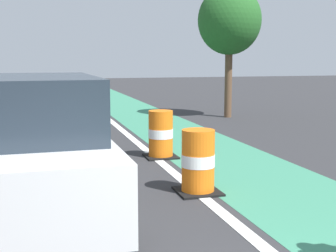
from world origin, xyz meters
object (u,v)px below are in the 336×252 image
traffic_barrel_mid (161,135)px  street_tree_sidewalk (229,21)px  parked_suv_nearest (37,147)px  traffic_barrel_front (198,162)px  parked_sedan_second (40,113)px

traffic_barrel_mid → street_tree_sidewalk: (4.42, 6.35, 3.14)m
parked_suv_nearest → traffic_barrel_front: parked_suv_nearest is taller
traffic_barrel_front → parked_sedan_second: bearing=114.9°
parked_suv_nearest → traffic_barrel_front: size_ratio=4.25×
parked_suv_nearest → traffic_barrel_mid: size_ratio=4.25×
parked_suv_nearest → street_tree_sidewalk: bearing=53.9°
parked_sedan_second → traffic_barrel_front: parked_sedan_second is taller
parked_suv_nearest → street_tree_sidewalk: (7.17, 9.83, 2.63)m
parked_suv_nearest → street_tree_sidewalk: 12.45m
parked_sedan_second → traffic_barrel_mid: parked_sedan_second is taller
parked_suv_nearest → traffic_barrel_mid: 4.47m
parked_sedan_second → parked_suv_nearest: bearing=-91.0°
parked_suv_nearest → street_tree_sidewalk: size_ratio=0.93×
traffic_barrel_front → traffic_barrel_mid: same height
parked_suv_nearest → traffic_barrel_mid: bearing=51.7°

